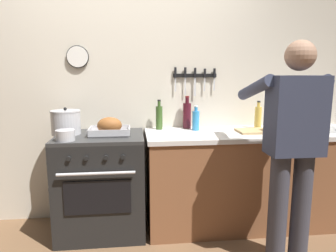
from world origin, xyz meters
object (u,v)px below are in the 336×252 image
object	(u,v)px
stove	(102,184)
stock_pot	(66,122)
bottle_cooking_oil	(258,117)
bottle_olive_oil	(159,117)
roasting_pan	(110,127)
saucepan	(65,135)
cutting_board	(257,131)
person_cook	(293,141)
bottle_dish_soap	(196,120)
bottle_wine_red	(187,115)

from	to	relation	value
stove	stock_pot	distance (m)	0.63
stock_pot	bottle_cooking_oil	xyz separation A→B (m)	(1.80, 0.09, 0.01)
bottle_cooking_oil	bottle_olive_oil	bearing A→B (deg)	177.02
roasting_pan	bottle_olive_oil	world-z (taller)	bottle_olive_oil
roasting_pan	bottle_olive_oil	bearing A→B (deg)	26.15
saucepan	roasting_pan	bearing A→B (deg)	29.72
stock_pot	bottle_olive_oil	xyz separation A→B (m)	(0.84, 0.14, 0.01)
cutting_board	bottle_cooking_oil	distance (m)	0.23
person_cook	cutting_board	distance (m)	0.61
bottle_olive_oil	bottle_dish_soap	xyz separation A→B (m)	(0.34, -0.09, -0.02)
bottle_olive_oil	stock_pot	bearing A→B (deg)	-170.29
bottle_cooking_oil	bottle_olive_oil	world-z (taller)	bottle_olive_oil
person_cook	bottle_cooking_oil	world-z (taller)	person_cook
bottle_wine_red	bottle_cooking_oil	bearing A→B (deg)	-6.36
bottle_cooking_oil	bottle_wine_red	distance (m)	0.69
roasting_pan	stock_pot	bearing A→B (deg)	168.39
roasting_pan	person_cook	bearing A→B (deg)	-24.95
saucepan	cutting_board	size ratio (longest dim) A/B	0.42
saucepan	bottle_olive_oil	xyz separation A→B (m)	(0.79, 0.42, 0.08)
cutting_board	bottle_olive_oil	bearing A→B (deg)	164.77
stove	bottle_dish_soap	world-z (taller)	bottle_dish_soap
roasting_pan	stove	bearing A→B (deg)	172.41
stock_pot	bottle_dish_soap	size ratio (longest dim) A/B	1.10
saucepan	bottle_cooking_oil	bearing A→B (deg)	11.74
person_cook	bottle_dish_soap	bearing A→B (deg)	49.69
stove	person_cook	bearing A→B (deg)	-23.98
person_cook	bottle_dish_soap	distance (m)	0.95
person_cook	stock_pot	world-z (taller)	person_cook
stove	saucepan	distance (m)	0.59
roasting_pan	saucepan	world-z (taller)	roasting_pan
bottle_olive_oil	bottle_wine_red	size ratio (longest dim) A/B	0.90
bottle_olive_oil	bottle_dish_soap	distance (m)	0.35
bottle_wine_red	person_cook	bearing A→B (deg)	-54.68
person_cook	bottle_dish_soap	size ratio (longest dim) A/B	7.04
stock_pot	bottle_dish_soap	bearing A→B (deg)	2.70
stock_pot	saucepan	xyz separation A→B (m)	(0.05, -0.27, -0.06)
roasting_pan	stock_pot	distance (m)	0.40
bottle_olive_oil	bottle_dish_soap	world-z (taller)	bottle_olive_oil
stove	cutting_board	xyz separation A→B (m)	(1.43, -0.03, 0.46)
stove	bottle_wine_red	world-z (taller)	bottle_wine_red
saucepan	cutting_board	distance (m)	1.68
bottle_cooking_oil	bottle_dish_soap	size ratio (longest dim) A/B	1.14
cutting_board	bottle_olive_oil	world-z (taller)	bottle_olive_oil
stove	bottle_dish_soap	bearing A→B (deg)	7.94
stove	bottle_olive_oil	bearing A→B (deg)	21.26
saucepan	bottle_wine_red	world-z (taller)	bottle_wine_red
stock_pot	stove	bearing A→B (deg)	-12.79
stock_pot	bottle_dish_soap	world-z (taller)	stock_pot
person_cook	cutting_board	size ratio (longest dim) A/B	4.61
stock_pot	saucepan	distance (m)	0.28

